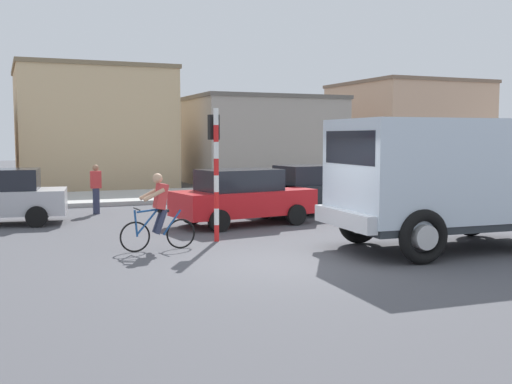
% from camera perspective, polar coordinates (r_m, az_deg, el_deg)
% --- Properties ---
extents(ground_plane, '(120.00, 120.00, 0.00)m').
position_cam_1_polar(ground_plane, '(12.53, 2.63, -6.48)').
color(ground_plane, '#4C4C51').
extents(sidewalk_far, '(80.00, 5.00, 0.16)m').
position_cam_1_polar(sidewalk_far, '(25.74, -10.75, -0.42)').
color(sidewalk_far, '#ADADA8').
rests_on(sidewalk_far, ground).
extents(truck_foreground, '(5.54, 3.05, 2.90)m').
position_cam_1_polar(truck_foreground, '(14.49, 17.56, 1.51)').
color(truck_foreground, silver).
rests_on(truck_foreground, ground).
extents(cyclist, '(1.73, 0.50, 1.72)m').
position_cam_1_polar(cyclist, '(13.83, -9.00, -1.82)').
color(cyclist, black).
rests_on(cyclist, ground).
extents(traffic_light_pole, '(0.24, 0.43, 3.20)m').
position_cam_1_polar(traffic_light_pole, '(14.87, -3.80, 3.36)').
color(traffic_light_pole, red).
rests_on(traffic_light_pole, ground).
extents(car_white_mid, '(4.15, 2.18, 1.60)m').
position_cam_1_polar(car_white_mid, '(20.25, 5.49, 0.27)').
color(car_white_mid, '#1E2328').
rests_on(car_white_mid, ground).
extents(car_far_side, '(4.20, 2.31, 1.60)m').
position_cam_1_polar(car_far_side, '(17.64, -1.26, -0.43)').
color(car_far_side, red).
rests_on(car_far_side, ground).
extents(pedestrian_near_kerb, '(0.34, 0.22, 1.62)m').
position_cam_1_polar(pedestrian_near_kerb, '(20.80, -14.57, 0.33)').
color(pedestrian_near_kerb, '#2D334C').
rests_on(pedestrian_near_kerb, ground).
extents(building_mid_block, '(7.57, 7.18, 6.03)m').
position_cam_1_polar(building_mid_block, '(33.18, -14.85, 5.80)').
color(building_mid_block, '#D1B284').
rests_on(building_mid_block, ground).
extents(building_corner_right, '(7.93, 7.16, 4.70)m').
position_cam_1_polar(building_corner_right, '(34.51, 0.17, 4.84)').
color(building_corner_right, '#9E9389').
rests_on(building_corner_right, ground).
extents(building_set_back, '(7.73, 7.92, 5.91)m').
position_cam_1_polar(building_set_back, '(40.38, 13.71, 5.59)').
color(building_set_back, tan).
rests_on(building_set_back, ground).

